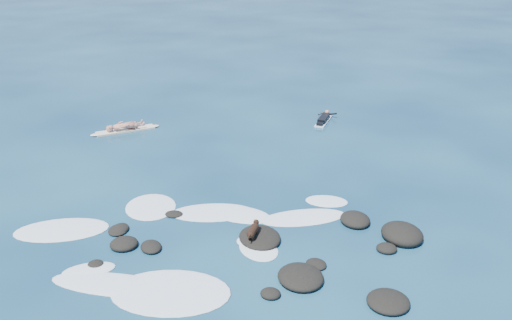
{
  "coord_description": "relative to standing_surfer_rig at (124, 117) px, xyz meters",
  "views": [
    {
      "loc": [
        0.26,
        -17.66,
        10.0
      ],
      "look_at": [
        0.58,
        4.0,
        0.9
      ],
      "focal_mm": 40.0,
      "sensor_mm": 36.0,
      "label": 1
    }
  ],
  "objects": [
    {
      "name": "paddling_surfer_rig",
      "position": [
        10.41,
        1.4,
        -0.66
      ],
      "size": [
        1.42,
        2.4,
        0.42
      ],
      "rotation": [
        0.0,
        0.0,
        1.21
      ],
      "color": "white",
      "rests_on": "ground"
    },
    {
      "name": "reef_rocks",
      "position": [
        8.3,
        -11.64,
        -0.7
      ],
      "size": [
        11.21,
        6.52,
        0.6
      ],
      "color": "black",
      "rests_on": "ground"
    },
    {
      "name": "standing_surfer_rig",
      "position": [
        0.0,
        0.0,
        0.0
      ],
      "size": [
        3.38,
        1.8,
        2.03
      ],
      "rotation": [
        0.0,
        0.0,
        0.43
      ],
      "color": "beige",
      "rests_on": "ground"
    },
    {
      "name": "breaking_foam",
      "position": [
        4.12,
        -10.91,
        -0.79
      ],
      "size": [
        12.21,
        7.99,
        0.12
      ],
      "color": "white",
      "rests_on": "ground"
    },
    {
      "name": "dog",
      "position": [
        6.48,
        -11.07,
        -0.34
      ],
      "size": [
        0.48,
        1.07,
        0.7
      ],
      "rotation": [
        0.0,
        0.0,
        1.27
      ],
      "color": "black",
      "rests_on": "ground"
    },
    {
      "name": "ground",
      "position": [
        6.06,
        -10.06,
        -0.8
      ],
      "size": [
        160.0,
        160.0,
        0.0
      ],
      "primitive_type": "plane",
      "color": "#0A2642",
      "rests_on": "ground"
    }
  ]
}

